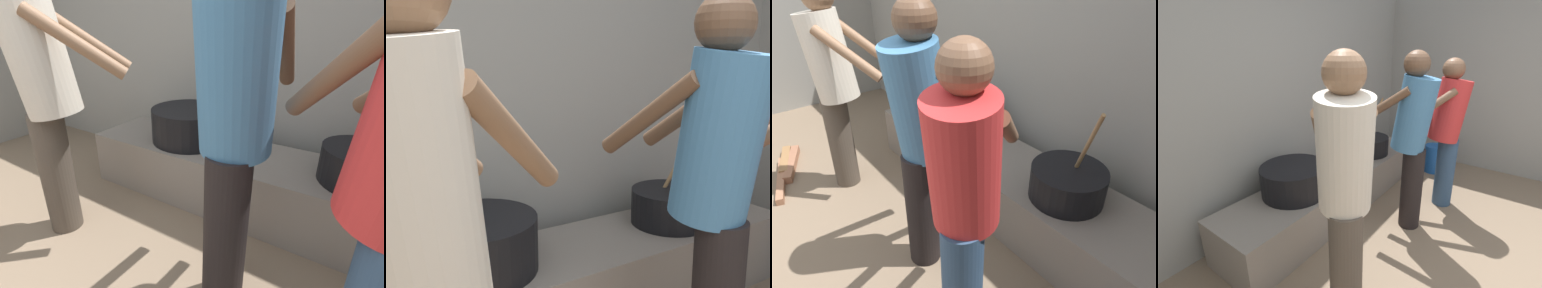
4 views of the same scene
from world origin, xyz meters
TOP-DOWN VIEW (x-y plane):
  - block_enclosure_rear at (0.00, 2.33)m, footprint 5.33×0.20m
  - hearth_ledge at (0.50, 1.81)m, footprint 2.66×0.60m
  - cooking_pot_main at (1.10, 1.80)m, footprint 0.47×0.47m
  - cooking_pot_secondary at (-0.10, 1.83)m, footprint 0.58×0.58m
  - cook_in_cream_shirt at (-0.50, 0.98)m, footprint 0.72×0.68m
  - cook_in_blue_shirt at (0.61, 1.06)m, footprint 0.41×0.71m

SIDE VIEW (x-z plane):
  - hearth_ledge at x=0.50m, z-range 0.00..0.42m
  - cooking_pot_main at x=1.10m, z-range 0.20..0.86m
  - cooking_pot_secondary at x=-0.10m, z-range 0.42..0.68m
  - cook_in_blue_shirt at x=0.61m, z-range 0.12..1.75m
  - cook_in_cream_shirt at x=-0.50m, z-range 0.12..1.76m
  - block_enclosure_rear at x=0.00m, z-range 0.00..2.36m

